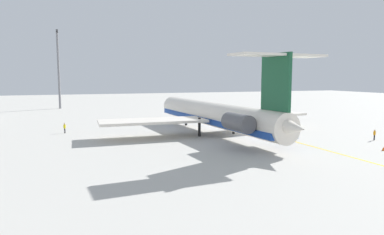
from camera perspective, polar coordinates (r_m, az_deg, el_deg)
ground at (r=62.79m, az=8.12°, el=-2.61°), size 312.60×312.60×0.00m
main_jetliner at (r=60.40m, az=4.07°, el=0.49°), size 44.91×39.75×13.07m
ground_crew_near_nose at (r=62.68m, az=27.63°, el=-2.32°), size 0.27×0.44×1.72m
ground_crew_near_tail at (r=66.49m, az=-20.07°, el=-1.44°), size 0.29×0.40×1.81m
ground_crew_portside at (r=87.22m, az=9.95°, el=0.64°), size 0.38×0.26×1.65m
safety_cone_nose at (r=54.60m, az=28.76°, el=-4.47°), size 0.40×0.40×0.55m
taxiway_centreline at (r=65.88m, az=10.53°, el=-2.22°), size 102.47×2.70×0.01m
light_mast at (r=118.62m, az=-20.96°, el=7.87°), size 4.00×0.70×24.49m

